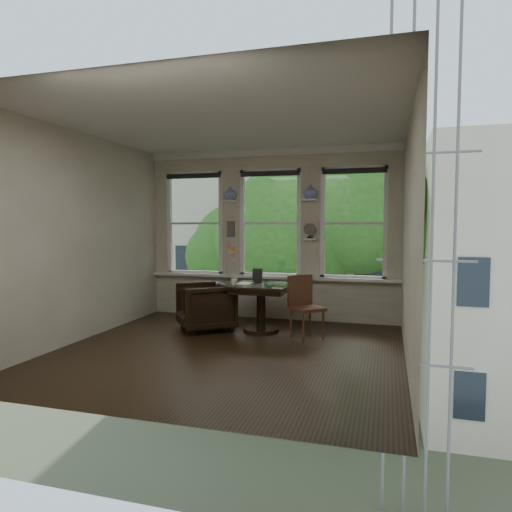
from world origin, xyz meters
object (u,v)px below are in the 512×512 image
(table, at_px, (261,308))
(armchair_left, at_px, (205,307))
(side_chair_right, at_px, (307,308))
(mug, at_px, (234,282))
(laptop, at_px, (274,285))

(table, bearing_deg, armchair_left, -171.68)
(armchair_left, relative_size, side_chair_right, 0.90)
(table, distance_m, armchair_left, 0.89)
(mug, bearing_deg, armchair_left, 169.94)
(side_chair_right, bearing_deg, table, 118.84)
(laptop, distance_m, mug, 0.62)
(table, xyz_separation_m, armchair_left, (-0.88, -0.13, 0.00))
(table, xyz_separation_m, mug, (-0.37, -0.22, 0.42))
(table, height_order, side_chair_right, side_chair_right)
(armchair_left, xyz_separation_m, mug, (0.51, -0.09, 0.42))
(mug, bearing_deg, side_chair_right, -1.33)
(side_chair_right, relative_size, mug, 8.83)
(table, relative_size, armchair_left, 1.09)
(armchair_left, height_order, laptop, laptop)
(table, distance_m, laptop, 0.48)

